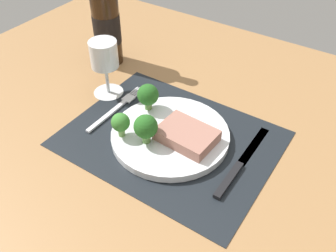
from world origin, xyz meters
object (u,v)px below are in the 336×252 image
Objects in this scene: wine_glass at (104,58)px; fork at (117,108)px; knife at (239,165)px; wine_bottle at (106,23)px; steak at (186,135)px; plate at (170,135)px.

fork is at bearing -34.34° from wine_glass.
fork is 1.38× the size of wine_glass.
knife is at bearing -4.48° from fork.
wine_bottle is at bearing 128.48° from wine_glass.
knife is (11.69, 0.67, -2.53)cm from steak.
wine_bottle reaches higher than steak.
knife is (15.68, 0.53, -0.50)cm from plate.
wine_bottle is at bearing 153.57° from steak.
wine_bottle reaches higher than fork.
steak is 0.50× the size of knife.
wine_bottle is (-31.26, 17.38, 10.19)cm from plate.
steak is (3.99, -0.14, 2.04)cm from plate.
wine_glass is (-37.55, 5.04, 9.11)cm from knife.
wine_glass reaches higher than fork.
knife is 38.97cm from wine_glass.
knife is 0.75× the size of wine_bottle.
fork is 0.83× the size of knife.
steak is at bearing -174.97° from knife.
wine_glass reaches higher than steak.
wine_glass reaches higher than knife.
fork is (-19.79, 1.56, -2.59)cm from steak.
plate is 1.30× the size of fork.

